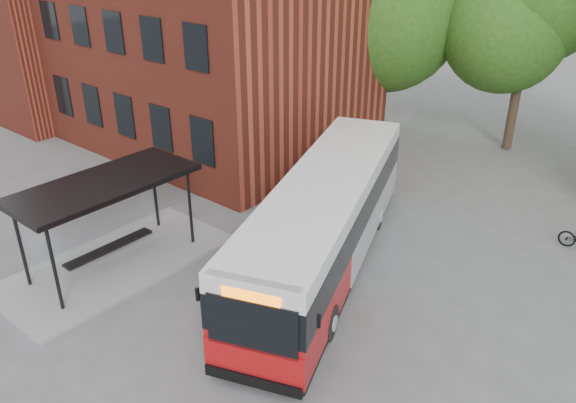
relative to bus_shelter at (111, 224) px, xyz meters
The scene contains 6 objects.
ground 4.83m from the bus_shelter, 12.53° to the left, with size 100.00×100.00×0.00m, color #5F5E61.
station_building 13.42m from the bus_shelter, 130.36° to the left, with size 18.40×10.40×8.50m, color maroon, non-canonical shape.
bus_shelter is the anchor object (origin of this frame).
tree_0 17.54m from the bus_shelter, 95.04° to the left, with size 7.92×7.92×11.00m, color #275416, non-canonical shape.
tree_1 19.19m from the bus_shelter, 73.01° to the left, with size 7.92×7.92×10.40m, color #275416, non-canonical shape.
city_bus 6.50m from the bus_shelter, 40.59° to the left, with size 2.48×11.65×2.96m, color #B31012, non-canonical shape.
Camera 1 is at (9.16, -8.96, 9.53)m, focal length 35.00 mm.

